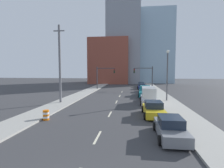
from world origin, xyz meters
name	(u,v)px	position (x,y,z in m)	size (l,w,h in m)	color
sidewalk_left	(99,86)	(-7.54, 45.47, 0.08)	(3.10, 90.95, 0.16)	#9E9B93
sidewalk_right	(151,87)	(7.54, 45.47, 0.08)	(3.10, 90.95, 0.16)	#9E9B93
lane_stripe_at_7m	(98,137)	(0.00, 7.09, 0.00)	(0.16, 2.40, 0.01)	beige
lane_stripe_at_14m	(110,114)	(0.00, 13.65, 0.00)	(0.16, 2.40, 0.01)	beige
lane_stripe_at_21m	(116,102)	(0.00, 20.95, 0.00)	(0.16, 2.40, 0.01)	beige
lane_stripe_at_27m	(120,96)	(0.00, 27.16, 0.00)	(0.16, 2.40, 0.01)	beige
lane_stripe_at_34m	(122,92)	(0.00, 33.63, 0.00)	(0.16, 2.40, 0.01)	beige
building_brick_left	(110,62)	(-6.31, 62.07, 8.03)	(14.00, 16.00, 16.07)	brown
building_office_center	(124,44)	(-1.26, 66.07, 15.25)	(12.00, 20.00, 30.50)	gray
building_glass_right	(154,49)	(10.73, 70.07, 13.68)	(13.00, 20.00, 27.35)	#99B7CC
traffic_signal_left	(103,75)	(-5.08, 37.94, 3.69)	(4.59, 0.35, 5.62)	#38383D
traffic_signal_right	(146,75)	(5.57, 37.94, 3.69)	(4.59, 0.35, 5.62)	#38383D
utility_pole_left_mid	(60,64)	(-7.79, 18.94, 5.59)	(1.60, 0.32, 10.92)	slate
traffic_barrel	(46,115)	(-5.66, 10.67, 0.47)	(0.56, 0.56, 0.95)	orange
street_lamp	(167,72)	(7.47, 22.28, 4.49)	(0.44, 0.44, 7.67)	#4C4C51
sedan_gray	(170,128)	(5.02, 7.64, 0.67)	(2.03, 4.50, 1.47)	slate
sedan_yellow	(153,109)	(4.52, 13.39, 0.70)	(2.24, 4.62, 1.52)	gold
box_truck_silver	(148,96)	(4.60, 20.48, 1.07)	(2.45, 6.14, 2.29)	#B2B2BC
pickup_truck_teal	(145,92)	(4.60, 27.76, 0.75)	(2.62, 6.39, 1.83)	#196B75
sedan_navy	(144,89)	(4.79, 33.88, 0.66)	(2.14, 4.43, 1.45)	#141E47
sedan_blue	(142,87)	(4.57, 39.95, 0.62)	(2.19, 4.32, 1.35)	navy
sedan_green	(141,85)	(4.71, 45.51, 0.64)	(2.12, 4.71, 1.40)	#1E6033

